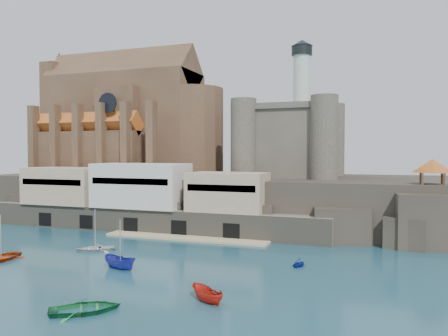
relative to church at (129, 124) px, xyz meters
name	(u,v)px	position (x,y,z in m)	size (l,w,h in m)	color
ground	(118,262)	(24.13, -41.85, -22.13)	(300.00, 300.00, 0.00)	#173F4E
promontory	(217,198)	(23.94, -2.48, -17.20)	(100.00, 36.00, 10.00)	black
quay	(139,199)	(13.94, -18.78, -16.06)	(70.00, 12.00, 13.05)	#6D6857
church	(129,124)	(0.00, 0.00, 0.00)	(47.00, 25.93, 30.51)	#4A3322
castle_keep	(291,138)	(40.21, -0.78, -3.81)	(21.20, 21.20, 29.30)	#494439
rock_outcrop	(432,221)	(66.13, -16.01, -18.11)	(14.50, 10.50, 8.70)	black
pavilion	(432,168)	(66.13, -15.85, -9.40)	(6.40, 6.40, 5.40)	#4A3322
boat_0	(1,260)	(8.08, -46.45, -22.13)	(4.60, 1.33, 6.44)	#A22E04
boat_2	(120,268)	(26.38, -44.63, -22.13)	(2.05, 2.11, 5.46)	#272F9F
boat_3	(86,312)	(31.98, -59.15, -22.13)	(4.73, 1.37, 6.63)	#1D7A42
boat_5	(207,301)	(41.70, -52.51, -22.13)	(1.75, 1.79, 4.64)	red
boat_6	(95,250)	(16.82, -36.86, -22.13)	(4.19, 1.22, 5.87)	silver
boat_7	(299,266)	(48.11, -35.74, -22.13)	(2.36, 1.44, 2.73)	navy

